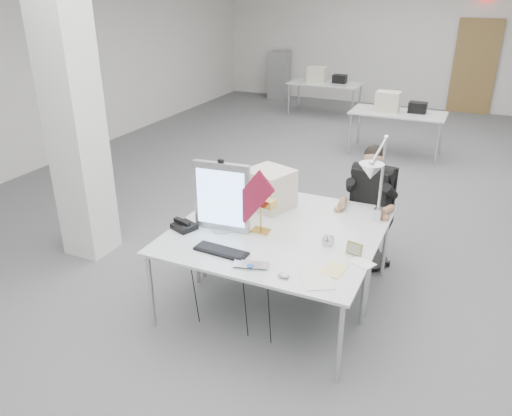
{
  "coord_description": "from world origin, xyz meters",
  "views": [
    {
      "loc": [
        1.49,
        -5.83,
        2.79
      ],
      "look_at": [
        -0.24,
        -2.0,
        0.9
      ],
      "focal_mm": 35.0,
      "sensor_mm": 36.0,
      "label": 1
    }
  ],
  "objects_px": {
    "office_chair": "(369,216)",
    "desk_main": "(258,252)",
    "monitor": "(222,197)",
    "beige_monitor": "(270,189)",
    "seated_person": "(372,187)",
    "laptop": "(250,268)",
    "bankers_lamp": "(261,213)",
    "architect_lamp": "(376,188)",
    "desk_phone": "(184,226)"
  },
  "relations": [
    {
      "from": "beige_monitor",
      "to": "desk_phone",
      "type": "bearing_deg",
      "value": -104.33
    },
    {
      "from": "monitor",
      "to": "laptop",
      "type": "relative_size",
      "value": 2.28
    },
    {
      "from": "seated_person",
      "to": "desk_phone",
      "type": "bearing_deg",
      "value": -127.9
    },
    {
      "from": "desk_phone",
      "to": "laptop",
      "type": "bearing_deg",
      "value": -3.3
    },
    {
      "from": "desk_phone",
      "to": "office_chair",
      "type": "bearing_deg",
      "value": 66.48
    },
    {
      "from": "monitor",
      "to": "beige_monitor",
      "type": "height_order",
      "value": "monitor"
    },
    {
      "from": "monitor",
      "to": "architect_lamp",
      "type": "bearing_deg",
      "value": 17.72
    },
    {
      "from": "office_chair",
      "to": "beige_monitor",
      "type": "relative_size",
      "value": 2.7
    },
    {
      "from": "desk_main",
      "to": "office_chair",
      "type": "relative_size",
      "value": 1.63
    },
    {
      "from": "monitor",
      "to": "bankers_lamp",
      "type": "height_order",
      "value": "monitor"
    },
    {
      "from": "office_chair",
      "to": "seated_person",
      "type": "distance_m",
      "value": 0.35
    },
    {
      "from": "beige_monitor",
      "to": "desk_main",
      "type": "bearing_deg",
      "value": -54.14
    },
    {
      "from": "architect_lamp",
      "to": "desk_phone",
      "type": "bearing_deg",
      "value": -160.34
    },
    {
      "from": "monitor",
      "to": "architect_lamp",
      "type": "relative_size",
      "value": 0.76
    },
    {
      "from": "seated_person",
      "to": "architect_lamp",
      "type": "height_order",
      "value": "architect_lamp"
    },
    {
      "from": "seated_person",
      "to": "office_chair",
      "type": "bearing_deg",
      "value": 97.99
    },
    {
      "from": "office_chair",
      "to": "laptop",
      "type": "distance_m",
      "value": 1.88
    },
    {
      "from": "desk_main",
      "to": "office_chair",
      "type": "height_order",
      "value": "office_chair"
    },
    {
      "from": "laptop",
      "to": "bankers_lamp",
      "type": "xyz_separation_m",
      "value": [
        -0.19,
        0.63,
        0.17
      ]
    },
    {
      "from": "architect_lamp",
      "to": "beige_monitor",
      "type": "bearing_deg",
      "value": 170.39
    },
    {
      "from": "beige_monitor",
      "to": "monitor",
      "type": "bearing_deg",
      "value": -87.24
    },
    {
      "from": "architect_lamp",
      "to": "bankers_lamp",
      "type": "bearing_deg",
      "value": -158.2
    },
    {
      "from": "bankers_lamp",
      "to": "beige_monitor",
      "type": "bearing_deg",
      "value": 120.75
    },
    {
      "from": "desk_main",
      "to": "seated_person",
      "type": "distance_m",
      "value": 1.58
    },
    {
      "from": "office_chair",
      "to": "seated_person",
      "type": "height_order",
      "value": "seated_person"
    },
    {
      "from": "desk_phone",
      "to": "desk_main",
      "type": "bearing_deg",
      "value": 14.24
    },
    {
      "from": "laptop",
      "to": "desk_phone",
      "type": "distance_m",
      "value": 0.93
    },
    {
      "from": "desk_main",
      "to": "bankers_lamp",
      "type": "bearing_deg",
      "value": 109.73
    },
    {
      "from": "laptop",
      "to": "architect_lamp",
      "type": "relative_size",
      "value": 0.33
    },
    {
      "from": "laptop",
      "to": "architect_lamp",
      "type": "distance_m",
      "value": 1.34
    },
    {
      "from": "laptop",
      "to": "desk_main",
      "type": "bearing_deg",
      "value": 85.69
    },
    {
      "from": "seated_person",
      "to": "beige_monitor",
      "type": "bearing_deg",
      "value": -139.08
    },
    {
      "from": "office_chair",
      "to": "bankers_lamp",
      "type": "height_order",
      "value": "bankers_lamp"
    },
    {
      "from": "office_chair",
      "to": "architect_lamp",
      "type": "distance_m",
      "value": 0.98
    },
    {
      "from": "bankers_lamp",
      "to": "office_chair",
      "type": "bearing_deg",
      "value": 73.05
    },
    {
      "from": "laptop",
      "to": "bankers_lamp",
      "type": "distance_m",
      "value": 0.67
    },
    {
      "from": "monitor",
      "to": "office_chair",
      "type": "bearing_deg",
      "value": 44.3
    },
    {
      "from": "office_chair",
      "to": "desk_main",
      "type": "bearing_deg",
      "value": -104.41
    },
    {
      "from": "beige_monitor",
      "to": "seated_person",
      "type": "bearing_deg",
      "value": 51.77
    },
    {
      "from": "office_chair",
      "to": "laptop",
      "type": "bearing_deg",
      "value": -99.2
    },
    {
      "from": "laptop",
      "to": "beige_monitor",
      "type": "relative_size",
      "value": 0.68
    },
    {
      "from": "desk_main",
      "to": "architect_lamp",
      "type": "height_order",
      "value": "architect_lamp"
    },
    {
      "from": "monitor",
      "to": "beige_monitor",
      "type": "bearing_deg",
      "value": 68.44
    },
    {
      "from": "laptop",
      "to": "desk_phone",
      "type": "bearing_deg",
      "value": 138.44
    },
    {
      "from": "monitor",
      "to": "beige_monitor",
      "type": "relative_size",
      "value": 1.56
    },
    {
      "from": "monitor",
      "to": "desk_phone",
      "type": "bearing_deg",
      "value": -162.63
    },
    {
      "from": "seated_person",
      "to": "beige_monitor",
      "type": "relative_size",
      "value": 2.27
    },
    {
      "from": "office_chair",
      "to": "monitor",
      "type": "distance_m",
      "value": 1.74
    },
    {
      "from": "bankers_lamp",
      "to": "architect_lamp",
      "type": "height_order",
      "value": "architect_lamp"
    },
    {
      "from": "desk_phone",
      "to": "beige_monitor",
      "type": "xyz_separation_m",
      "value": [
        0.51,
        0.78,
        0.17
      ]
    }
  ]
}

